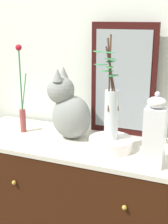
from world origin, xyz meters
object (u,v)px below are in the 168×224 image
Objects in this scene: sideboard at (84,208)px; vase_glass_clear at (111,109)px; cat_sitting at (69,109)px; bowl_porcelain at (111,144)px; jar_lidded_porcelain at (155,133)px; mirror_leaning at (123,80)px; vase_slim_green at (22,104)px.

vase_glass_clear is at bearing -11.00° from sideboard.
cat_sitting is 0.32m from bowl_porcelain.
jar_lidded_porcelain is at bearing -22.22° from vase_glass_clear.
vase_glass_clear is at bearing -87.55° from mirror_leaning.
cat_sitting is at bearing 158.81° from sideboard.
mirror_leaning is at bearing 92.82° from bowl_porcelain.
sideboard is 2.62× the size of vase_glass_clear.
vase_slim_green is (-0.56, -0.20, -0.15)m from mirror_leaning.
cat_sitting is 1.14× the size of jar_lidded_porcelain.
jar_lidded_porcelain is (0.24, -0.10, -0.06)m from vase_glass_clear.
jar_lidded_porcelain is at bearing -18.61° from cat_sitting.
vase_glass_clear is (0.27, -0.08, 0.05)m from cat_sitting.
sideboard is 0.48m from bowl_porcelain.
mirror_leaning is 1.81× the size of jar_lidded_porcelain.
vase_slim_green is 0.60m from bowl_porcelain.
mirror_leaning reaches higher than vase_slim_green.
vase_glass_clear reaches higher than cat_sitting.
vase_slim_green is at bearing -176.61° from cat_sitting.
cat_sitting reaches higher than bowl_porcelain.
mirror_leaning is at bearing 19.29° from vase_slim_green.
cat_sitting is 0.77× the size of vase_glass_clear.
bowl_porcelain is (0.01, -0.25, -0.29)m from mirror_leaning.
sideboard is 2.65× the size of vase_slim_green.
cat_sitting is at bearing 3.39° from vase_slim_green.
jar_lidded_porcelain is at bearing -54.28° from mirror_leaning.
mirror_leaning reaches higher than vase_glass_clear.
jar_lidded_porcelain is at bearing -10.85° from vase_slim_green.
jar_lidded_porcelain is (0.41, -0.13, 0.58)m from sideboard.
vase_slim_green is at bearing 174.30° from vase_glass_clear.
jar_lidded_porcelain is (0.52, -0.17, -0.01)m from cat_sitting.
vase_glass_clear reaches higher than bowl_porcelain.
jar_lidded_porcelain is (0.25, -0.35, -0.16)m from mirror_leaning.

